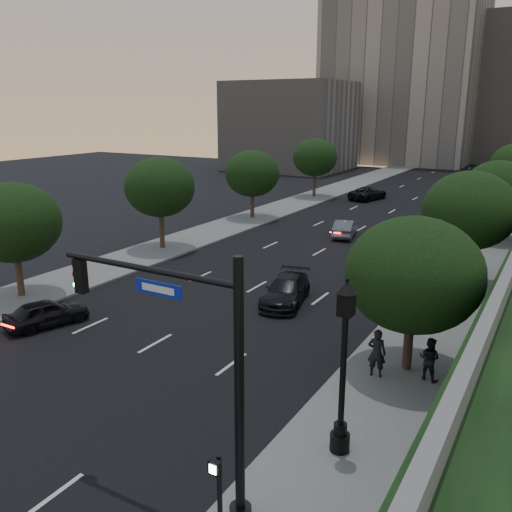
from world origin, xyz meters
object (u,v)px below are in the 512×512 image
Objects in this scene: sedan_far_left at (368,193)px; street_lamp at (343,375)px; pedestrian_a at (377,353)px; sedan_mid_left at (345,228)px; pedestrian_c at (443,289)px; pedestrian_b at (429,359)px; sedan_far_right at (436,223)px; sedan_near_left at (47,313)px; traffic_signal_mast at (201,381)px; sedan_near_right at (286,290)px.

street_lamp is at bearing 121.44° from sedan_far_left.
sedan_mid_left is at bearing -72.73° from pedestrian_a.
sedan_far_left is 2.70× the size of pedestrian_a.
pedestrian_c is (10.20, -12.68, 0.40)m from sedan_mid_left.
street_lamp is 1.32× the size of sedan_mid_left.
pedestrian_c is (14.49, -30.90, 0.39)m from sedan_far_left.
pedestrian_c reaches higher than pedestrian_b.
sedan_far_right is at bearing -88.89° from pedestrian_a.
sedan_near_left is at bearing -97.49° from sedan_far_right.
street_lamp is 5.34m from pedestrian_a.
sedan_far_left reaches higher than sedan_mid_left.
sedan_near_right is at bearing 109.29° from traffic_signal_mast.
pedestrian_a is 1.13× the size of pedestrian_b.
sedan_mid_left is (-7.96, 30.68, -2.97)m from traffic_signal_mast.
traffic_signal_mast is at bearing 72.89° from pedestrian_a.
pedestrian_a reaches higher than sedan_far_left.
pedestrian_b reaches higher than sedan_mid_left.
sedan_far_right is 2.74× the size of pedestrian_b.
sedan_far_right is 27.36m from pedestrian_a.
pedestrian_b is (3.47, 9.69, -2.68)m from traffic_signal_mast.
sedan_far_right is 26.96m from pedestrian_b.
sedan_far_right is at bearing -92.44° from sedan_near_left.
pedestrian_b is (1.26, 5.81, -1.64)m from street_lamp.
sedan_far_left is at bearing -77.43° from pedestrian_a.
sedan_far_right is (10.22, -12.81, 0.07)m from sedan_far_left.
pedestrian_b is at bearing 125.48° from sedan_far_left.
street_lamp is at bearing -69.09° from sedan_near_right.
sedan_near_left is (-13.58, 6.22, -3.01)m from traffic_signal_mast.
sedan_near_left is at bearing 155.41° from traffic_signal_mast.
pedestrian_b is (1.81, 0.72, -0.11)m from pedestrian_a.
street_lamp is 47.31m from sedan_far_left.
street_lamp is at bearing -169.70° from sedan_near_left.
street_lamp reaches higher than pedestrian_c.
sedan_mid_left is 18.71m from sedan_far_left.
street_lamp is 3.33× the size of pedestrian_b.
pedestrian_a is (15.24, 2.75, 0.44)m from sedan_near_left.
street_lamp is 16.08m from sedan_near_left.
sedan_near_right is 8.10m from pedestrian_c.
sedan_far_left is at bearing 104.05° from traffic_signal_mast.
sedan_mid_left is at bearing -49.76° from pedestrian_b.
sedan_near_right is (2.80, -15.96, 0.00)m from sedan_mid_left.
pedestrian_b is (5.49, -26.39, 0.21)m from sedan_far_right.
traffic_signal_mast reaches higher than street_lamp.
sedan_far_left is 3.05× the size of pedestrian_b.
traffic_signal_mast is 31.83m from sedan_mid_left.
pedestrian_a reaches higher than sedan_near_left.
sedan_far_left is 34.13m from pedestrian_c.
sedan_near_left is 0.80× the size of sedan_near_right.
street_lamp is (2.20, 3.88, -1.04)m from traffic_signal_mast.
pedestrian_c is (0.04, 14.12, -1.53)m from street_lamp.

